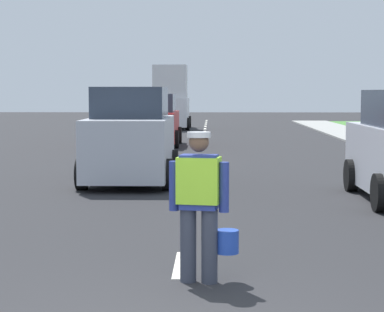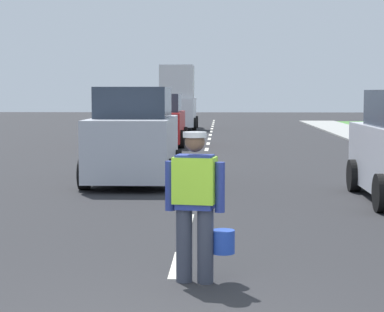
{
  "view_description": "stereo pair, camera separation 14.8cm",
  "coord_description": "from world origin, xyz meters",
  "views": [
    {
      "loc": [
        0.38,
        -6.15,
        2.11
      ],
      "look_at": [
        0.07,
        5.41,
        1.1
      ],
      "focal_mm": 69.36,
      "sensor_mm": 36.0,
      "label": 1
    },
    {
      "loc": [
        0.53,
        -6.15,
        2.11
      ],
      "look_at": [
        0.07,
        5.41,
        1.1
      ],
      "focal_mm": 69.36,
      "sensor_mm": 36.0,
      "label": 2
    }
  ],
  "objects": [
    {
      "name": "car_oncoming_lead",
      "position": [
        -1.48,
        10.8,
        1.03
      ],
      "size": [
        2.07,
        3.89,
        2.21
      ],
      "color": "silver",
      "rests_on": "ground"
    },
    {
      "name": "road_worker",
      "position": [
        0.27,
        1.91,
        0.93
      ],
      "size": [
        0.77,
        0.36,
        1.67
      ],
      "color": "#383D4C",
      "rests_on": "ground"
    },
    {
      "name": "car_oncoming_second",
      "position": [
        -1.85,
        22.59,
        0.94
      ],
      "size": [
        2.02,
        4.04,
        2.02
      ],
      "color": "red",
      "rests_on": "ground"
    },
    {
      "name": "ground_plane",
      "position": [
        0.0,
        21.0,
        0.0
      ],
      "size": [
        96.0,
        96.0,
        0.0
      ],
      "primitive_type": "plane",
      "color": "#28282B"
    },
    {
      "name": "delivery_truck",
      "position": [
        -1.91,
        35.4,
        1.61
      ],
      "size": [
        2.16,
        4.6,
        3.54
      ],
      "color": "silver",
      "rests_on": "ground"
    },
    {
      "name": "lane_center_line",
      "position": [
        0.0,
        25.2,
        0.0
      ],
      "size": [
        0.14,
        46.4,
        0.01
      ],
      "color": "silver",
      "rests_on": "ground"
    }
  ]
}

